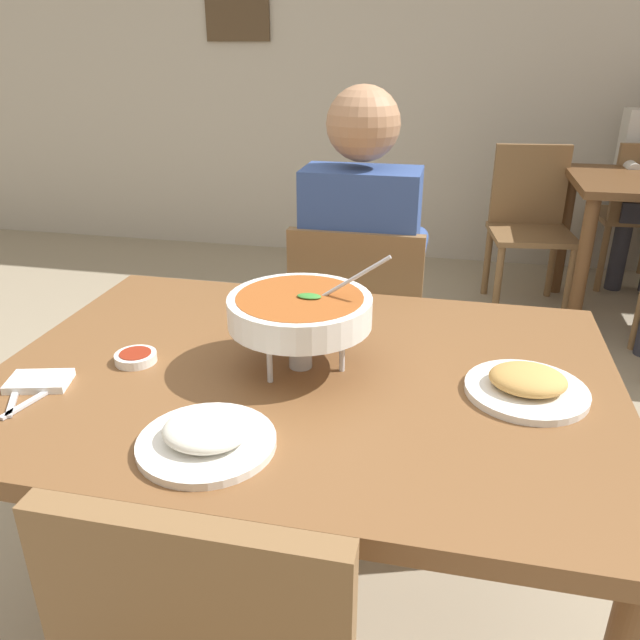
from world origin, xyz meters
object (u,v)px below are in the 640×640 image
at_px(sauce_dish, 136,357).
at_px(chair_bg_corner, 530,217).
at_px(appetizer_plate, 527,385).
at_px(curry_bowl, 300,311).
at_px(diner_main, 361,266).
at_px(chair_diner_main, 358,335).
at_px(rice_plate, 206,437).
at_px(chair_bg_left, 640,208).
at_px(dining_table_main, 306,413).

distance_m(sauce_dish, chair_bg_corner, 2.80).
bearing_deg(appetizer_plate, curry_bowl, 177.83).
bearing_deg(diner_main, chair_diner_main, -90.00).
bearing_deg(rice_plate, chair_bg_left, 65.33).
relative_size(rice_plate, appetizer_plate, 1.00).
bearing_deg(rice_plate, curry_bowl, 74.65).
bearing_deg(chair_bg_left, dining_table_main, -115.34).
height_order(rice_plate, chair_bg_left, chair_bg_left).
bearing_deg(diner_main, sauce_dish, -113.87).
bearing_deg(chair_diner_main, chair_bg_left, 57.40).
relative_size(dining_table_main, rice_plate, 5.43).
xyz_separation_m(curry_bowl, chair_bg_left, (1.39, 2.89, -0.40)).
distance_m(dining_table_main, sauce_dish, 0.39).
height_order(curry_bowl, chair_bg_left, curry_bowl).
xyz_separation_m(curry_bowl, chair_bg_corner, (0.72, 2.51, -0.40)).
relative_size(chair_bg_left, chair_bg_corner, 1.00).
distance_m(diner_main, rice_plate, 1.10).
bearing_deg(chair_diner_main, dining_table_main, -90.00).
height_order(chair_diner_main, sauce_dish, chair_diner_main).
bearing_deg(chair_bg_left, rice_plate, -114.67).
bearing_deg(chair_bg_corner, sauce_dish, -112.69).
relative_size(appetizer_plate, chair_bg_left, 0.27).
bearing_deg(curry_bowl, rice_plate, -105.35).
distance_m(chair_diner_main, chair_bg_corner, 1.91).
height_order(dining_table_main, sauce_dish, sauce_dish).
bearing_deg(rice_plate, chair_bg_corner, 74.12).
height_order(dining_table_main, rice_plate, rice_plate).
distance_m(appetizer_plate, chair_bg_corner, 2.56).
relative_size(chair_diner_main, appetizer_plate, 3.75).
xyz_separation_m(rice_plate, chair_bg_left, (1.48, 3.21, -0.29)).
relative_size(diner_main, chair_bg_corner, 1.46).
height_order(diner_main, chair_bg_corner, diner_main).
distance_m(chair_bg_left, chair_bg_corner, 0.77).
height_order(diner_main, sauce_dish, diner_main).
relative_size(dining_table_main, chair_bg_corner, 1.45).
bearing_deg(curry_bowl, diner_main, 89.11).
relative_size(chair_diner_main, rice_plate, 3.75).
bearing_deg(rice_plate, appetizer_plate, 28.65).
bearing_deg(sauce_dish, diner_main, 66.13).
bearing_deg(appetizer_plate, chair_bg_corner, 84.27).
height_order(rice_plate, sauce_dish, rice_plate).
relative_size(diner_main, chair_bg_left, 1.46).
bearing_deg(chair_bg_corner, curry_bowl, -105.95).
height_order(chair_diner_main, rice_plate, chair_diner_main).
xyz_separation_m(diner_main, sauce_dish, (-0.37, -0.83, 0.04)).
bearing_deg(chair_bg_left, sauce_dish, -120.59).
bearing_deg(chair_bg_corner, chair_diner_main, -111.75).
bearing_deg(dining_table_main, diner_main, 90.00).
bearing_deg(sauce_dish, dining_table_main, 7.02).
height_order(chair_diner_main, appetizer_plate, chair_diner_main).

